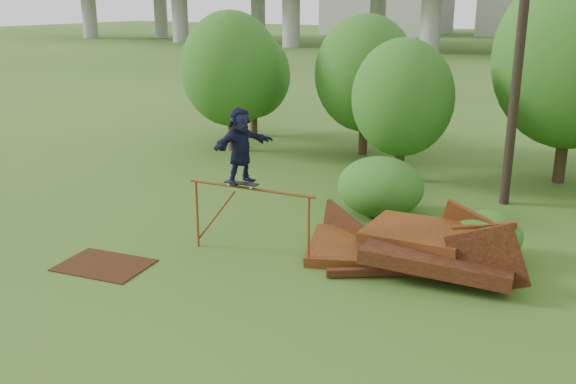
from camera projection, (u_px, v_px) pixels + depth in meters
The scene contains 14 objects.
ground at pixel (271, 293), 13.59m from camera, with size 240.00×240.00×0.00m, color #2D5116.
scrap_pile at pixel (412, 249), 14.99m from camera, with size 5.60×3.48×1.91m.
grind_rail at pixel (250, 205), 15.16m from camera, with size 3.31×0.42×1.74m.
skateboard at pixel (241, 183), 15.11m from camera, with size 0.87×0.32×0.09m.
skater at pixel (241, 146), 14.84m from camera, with size 1.65×0.53×1.78m, color black.
flat_plate at pixel (104, 265), 14.97m from camera, with size 2.04×1.46×0.03m, color #33190A.
tree_0 at pixel (231, 69), 25.37m from camera, with size 3.95×3.95×5.57m.
tree_1 at pixel (365, 74), 24.71m from camera, with size 3.92×3.92×5.45m.
tree_2 at pixel (403, 98), 21.18m from camera, with size 3.39×3.39×4.78m.
tree_3 at pixel (573, 59), 20.56m from camera, with size 5.08×5.08×7.05m.
tree_6 at pixel (253, 75), 28.31m from camera, with size 3.30×3.30×4.61m.
shrub_left at pixel (380, 187), 18.19m from camera, with size 2.47×2.28×1.71m, color #1E4A13.
shrub_right at pixel (487, 235), 15.24m from camera, with size 1.66×1.52×1.18m, color #1E4A13.
utility_pole at pixel (522, 22), 17.95m from camera, with size 1.40×0.28×10.57m.
Camera 1 is at (6.79, -10.35, 6.01)m, focal length 40.00 mm.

